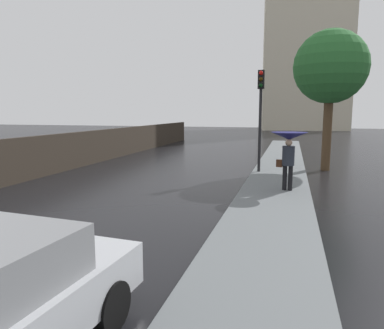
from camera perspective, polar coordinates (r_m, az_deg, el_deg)
The scene contains 4 objects.
pedestrian_with_umbrella_far at distance 11.77m, azimuth 15.17°, elevation 3.23°, with size 1.13×1.13×1.87m.
traffic_light at distance 15.24m, azimuth 10.87°, elevation 9.77°, with size 0.26×0.39×4.19m.
street_tree_near at distance 17.38m, azimuth 21.22°, elevation 14.18°, with size 3.22×3.22×6.22m.
distant_tower at distance 59.15m, azimuth 17.67°, elevation 20.28°, with size 12.90×11.55×30.41m.
Camera 1 is at (5.53, -2.33, 2.65)m, focal length 33.45 mm.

